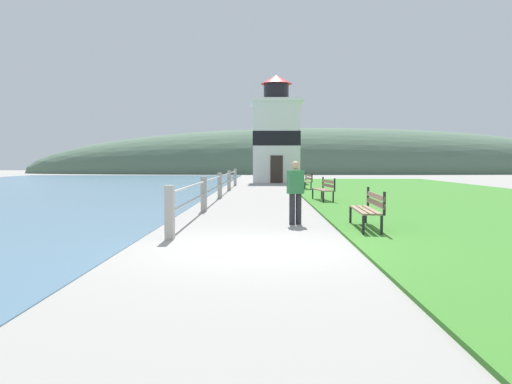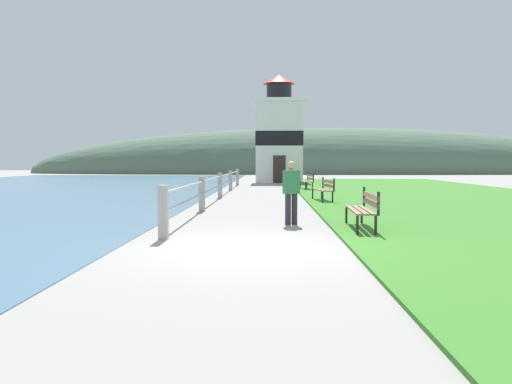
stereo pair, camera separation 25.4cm
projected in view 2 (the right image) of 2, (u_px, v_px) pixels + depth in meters
ground_plane at (247, 248)px, 8.91m from camera, size 160.00×160.00×0.00m
grass_verge at (433, 195)px, 22.60m from camera, size 12.00×41.83×0.06m
seawall_railing at (220, 183)px, 21.24m from camera, size 0.18×22.88×1.09m
park_bench_near at (364, 207)px, 11.12m from camera, size 0.55×2.01×0.94m
park_bench_midway at (324, 188)px, 19.19m from camera, size 0.68×1.96×0.94m
park_bench_far at (308, 180)px, 27.26m from camera, size 0.65×1.83×0.94m
lighthouse at (279, 136)px, 37.73m from camera, size 3.96×3.96×8.06m
person_strolling at (291, 190)px, 12.25m from camera, size 0.43×0.33×1.56m
distant_hillside at (327, 173)px, 66.44m from camera, size 80.00×16.00×12.00m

